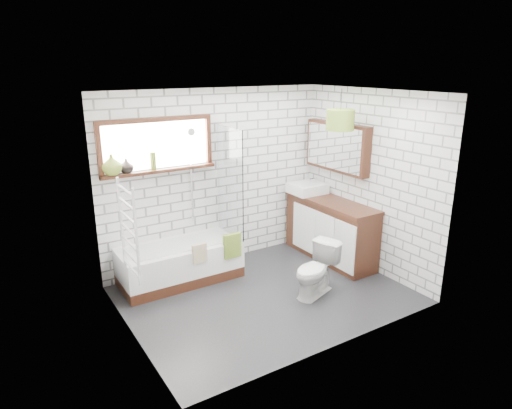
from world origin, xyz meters
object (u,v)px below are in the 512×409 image
bathtub (180,263)px  vanity (330,229)px  basin (307,188)px  pendant (340,120)px  toilet (316,270)px

bathtub → vanity: bearing=-12.6°
basin → pendant: pendant is taller
bathtub → basin: bearing=0.3°
vanity → pendant: bearing=-121.3°
bathtub → toilet: (1.29, -1.27, 0.08)m
toilet → pendant: (0.75, 0.52, 1.77)m
bathtub → pendant: 2.85m
bathtub → toilet: toilet is taller
bathtub → vanity: size_ratio=1.00×
vanity → bathtub: bearing=167.4°
toilet → pendant: 1.99m
bathtub → toilet: 1.81m
basin → pendant: size_ratio=1.38×
bathtub → basin: size_ratio=3.12×
vanity → basin: basin is taller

